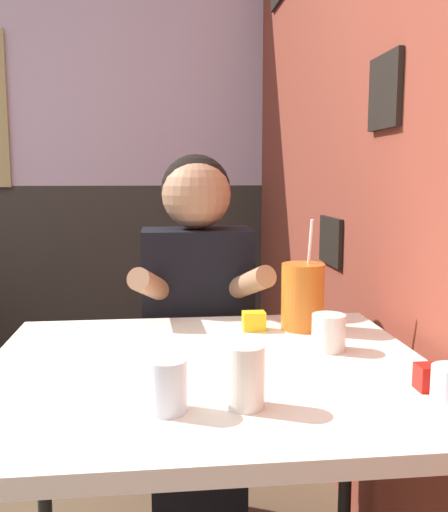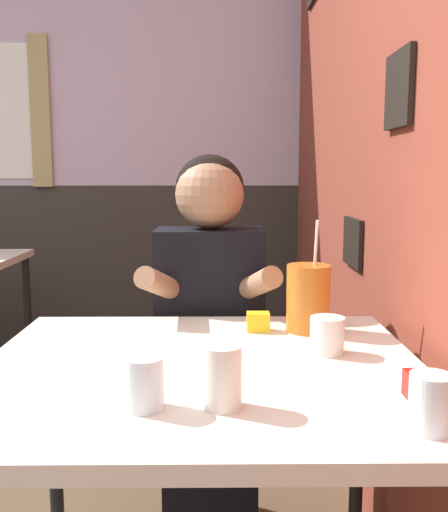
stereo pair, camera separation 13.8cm
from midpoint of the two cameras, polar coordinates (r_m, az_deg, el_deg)
brick_wall_right at (r=2.34m, az=14.68°, el=12.38°), size 0.08×4.69×2.70m
back_wall at (r=3.70m, az=-11.84°, el=10.92°), size 5.53×0.09×2.70m
main_table at (r=1.29m, az=0.95°, el=-13.75°), size 0.98×0.86×0.75m
person_seated at (r=1.84m, az=0.76°, el=-7.85°), size 0.42×0.41×1.23m
cocktail_pitcher at (r=1.54m, az=11.00°, el=-4.17°), size 0.12×0.12×0.30m
glass_near_pitcher at (r=1.03m, az=23.76°, el=-13.39°), size 0.07×0.07×0.10m
glass_center at (r=1.37m, az=13.18°, el=-7.76°), size 0.08×0.08×0.09m
glass_far_side at (r=1.03m, az=3.77°, el=-12.04°), size 0.07×0.07×0.11m
glass_by_brick at (r=1.03m, az=-4.12°, el=-12.63°), size 0.07×0.07×0.09m
condiment_ketchup at (r=1.17m, az=22.46°, el=-11.86°), size 0.06×0.04×0.05m
condiment_mustard at (r=1.53m, az=6.04°, el=-6.60°), size 0.06×0.04×0.05m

